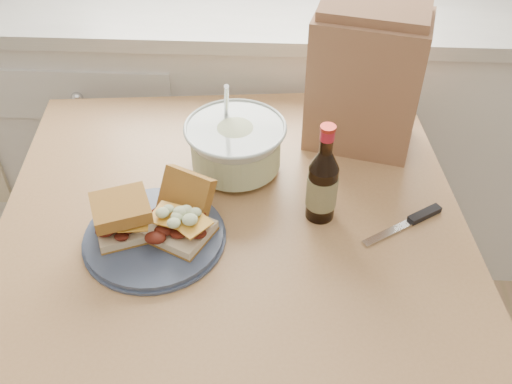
{
  "coord_description": "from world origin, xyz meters",
  "views": [
    {
      "loc": [
        0.09,
        0.0,
        1.64
      ],
      "look_at": [
        0.05,
        0.85,
        0.89
      ],
      "focal_mm": 40.0,
      "sensor_mm": 36.0,
      "label": 1
    }
  ],
  "objects_px": {
    "plate": "(154,236)",
    "paper_bag": "(365,82)",
    "dining_table": "(234,257)",
    "beer_bottle": "(322,184)",
    "coleslaw_bowl": "(236,148)"
  },
  "relations": [
    {
      "from": "beer_bottle",
      "to": "paper_bag",
      "type": "xyz_separation_m",
      "value": [
        0.1,
        0.27,
        0.07
      ]
    },
    {
      "from": "plate",
      "to": "beer_bottle",
      "type": "relative_size",
      "value": 1.23
    },
    {
      "from": "dining_table",
      "to": "coleslaw_bowl",
      "type": "distance_m",
      "value": 0.24
    },
    {
      "from": "plate",
      "to": "beer_bottle",
      "type": "distance_m",
      "value": 0.35
    },
    {
      "from": "paper_bag",
      "to": "coleslaw_bowl",
      "type": "bearing_deg",
      "value": -142.8
    },
    {
      "from": "plate",
      "to": "coleslaw_bowl",
      "type": "relative_size",
      "value": 1.22
    },
    {
      "from": "dining_table",
      "to": "paper_bag",
      "type": "height_order",
      "value": "paper_bag"
    },
    {
      "from": "plate",
      "to": "paper_bag",
      "type": "xyz_separation_m",
      "value": [
        0.43,
        0.36,
        0.15
      ]
    },
    {
      "from": "beer_bottle",
      "to": "plate",
      "type": "bearing_deg",
      "value": -166.56
    },
    {
      "from": "coleslaw_bowl",
      "to": "paper_bag",
      "type": "relative_size",
      "value": 0.71
    },
    {
      "from": "plate",
      "to": "dining_table",
      "type": "bearing_deg",
      "value": 23.61
    },
    {
      "from": "coleslaw_bowl",
      "to": "beer_bottle",
      "type": "distance_m",
      "value": 0.24
    },
    {
      "from": "dining_table",
      "to": "coleslaw_bowl",
      "type": "height_order",
      "value": "coleslaw_bowl"
    },
    {
      "from": "dining_table",
      "to": "beer_bottle",
      "type": "xyz_separation_m",
      "value": [
        0.18,
        0.02,
        0.2
      ]
    },
    {
      "from": "coleslaw_bowl",
      "to": "plate",
      "type": "bearing_deg",
      "value": -121.84
    }
  ]
}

